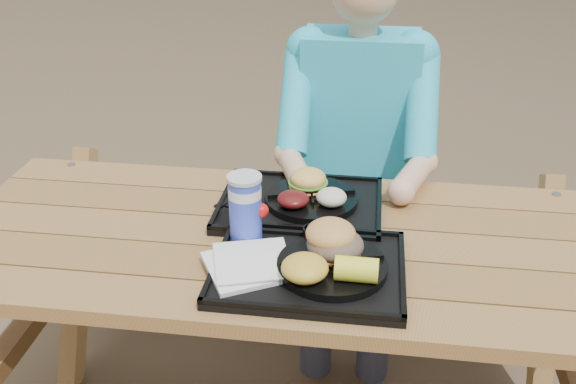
# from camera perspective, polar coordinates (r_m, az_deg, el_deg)

# --- Properties ---
(picnic_table) EXTENTS (1.80, 1.49, 0.75)m
(picnic_table) POSITION_cam_1_polar(r_m,az_deg,el_deg) (1.90, 0.00, -13.60)
(picnic_table) COLOR #999999
(picnic_table) RESTS_ON ground
(tray_near) EXTENTS (0.45, 0.35, 0.02)m
(tray_near) POSITION_cam_1_polar(r_m,az_deg,el_deg) (1.53, 1.86, -6.95)
(tray_near) COLOR black
(tray_near) RESTS_ON picnic_table
(tray_far) EXTENTS (0.45, 0.35, 0.02)m
(tray_far) POSITION_cam_1_polar(r_m,az_deg,el_deg) (1.80, 1.11, -1.28)
(tray_far) COLOR black
(tray_far) RESTS_ON picnic_table
(plate_near) EXTENTS (0.26, 0.26, 0.02)m
(plate_near) POSITION_cam_1_polar(r_m,az_deg,el_deg) (1.51, 3.93, -6.58)
(plate_near) COLOR black
(plate_near) RESTS_ON tray_near
(plate_far) EXTENTS (0.26, 0.26, 0.02)m
(plate_far) POSITION_cam_1_polar(r_m,az_deg,el_deg) (1.80, 2.10, -0.63)
(plate_far) COLOR black
(plate_far) RESTS_ON tray_far
(napkin_stack) EXTENTS (0.25, 0.25, 0.02)m
(napkin_stack) POSITION_cam_1_polar(r_m,az_deg,el_deg) (1.52, -3.66, -6.45)
(napkin_stack) COLOR white
(napkin_stack) RESTS_ON tray_near
(soda_cup) EXTENTS (0.08, 0.08, 0.16)m
(soda_cup) POSITION_cam_1_polar(r_m,az_deg,el_deg) (1.60, -3.81, -1.55)
(soda_cup) COLOR #1B34CC
(soda_cup) RESTS_ON tray_near
(condiment_bbq) EXTENTS (0.05, 0.05, 0.03)m
(condiment_bbq) POSITION_cam_1_polar(r_m,az_deg,el_deg) (1.62, 2.26, -3.70)
(condiment_bbq) COLOR black
(condiment_bbq) RESTS_ON tray_near
(condiment_mustard) EXTENTS (0.05, 0.05, 0.03)m
(condiment_mustard) POSITION_cam_1_polar(r_m,az_deg,el_deg) (1.62, 4.82, -3.98)
(condiment_mustard) COLOR gold
(condiment_mustard) RESTS_ON tray_near
(sandwich) EXTENTS (0.13, 0.13, 0.13)m
(sandwich) POSITION_cam_1_polar(r_m,az_deg,el_deg) (1.50, 4.27, -3.45)
(sandwich) COLOR #CD8F48
(sandwich) RESTS_ON plate_near
(mac_cheese) EXTENTS (0.11, 0.11, 0.05)m
(mac_cheese) POSITION_cam_1_polar(r_m,az_deg,el_deg) (1.44, 1.50, -6.77)
(mac_cheese) COLOR gold
(mac_cheese) RESTS_ON plate_near
(corn_cob) EXTENTS (0.10, 0.10, 0.06)m
(corn_cob) POSITION_cam_1_polar(r_m,az_deg,el_deg) (1.44, 6.10, -6.85)
(corn_cob) COLOR #F8FA34
(corn_cob) RESTS_ON plate_near
(cutlery_far) EXTENTS (0.07, 0.16, 0.01)m
(cutlery_far) POSITION_cam_1_polar(r_m,az_deg,el_deg) (1.84, -4.12, -0.28)
(cutlery_far) COLOR black
(cutlery_far) RESTS_ON tray_far
(burger) EXTENTS (0.10, 0.10, 0.09)m
(burger) POSITION_cam_1_polar(r_m,az_deg,el_deg) (1.81, 1.80, 1.58)
(burger) COLOR #E9B552
(burger) RESTS_ON plate_far
(baked_beans) EXTENTS (0.09, 0.09, 0.04)m
(baked_beans) POSITION_cam_1_polar(r_m,az_deg,el_deg) (1.73, 0.46, -0.64)
(baked_beans) COLOR #551111
(baked_beans) RESTS_ON plate_far
(potato_salad) EXTENTS (0.08, 0.08, 0.05)m
(potato_salad) POSITION_cam_1_polar(r_m,az_deg,el_deg) (1.74, 3.88, -0.46)
(potato_salad) COLOR beige
(potato_salad) RESTS_ON plate_far
(diner) EXTENTS (0.48, 0.84, 1.28)m
(diner) POSITION_cam_1_polar(r_m,az_deg,el_deg) (2.27, 6.00, 1.67)
(diner) COLOR #1CCACA
(diner) RESTS_ON ground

